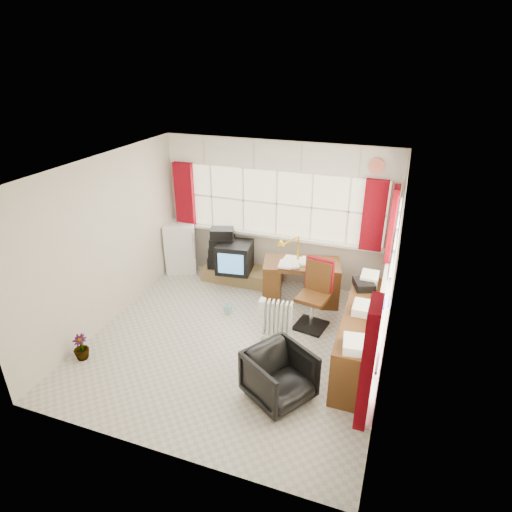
# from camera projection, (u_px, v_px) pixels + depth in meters

# --- Properties ---
(ground) EXTENTS (4.00, 4.00, 0.00)m
(ground) POSITION_uv_depth(u_px,v_px,m) (235.00, 341.00, 6.13)
(ground) COLOR beige
(ground) RESTS_ON ground
(room_walls) EXTENTS (4.00, 4.00, 4.00)m
(room_walls) POSITION_uv_depth(u_px,v_px,m) (232.00, 246.00, 5.49)
(room_walls) COLOR beige
(room_walls) RESTS_ON ground
(window_back) EXTENTS (3.70, 0.12, 3.60)m
(window_back) POSITION_uv_depth(u_px,v_px,m) (276.00, 232.00, 7.38)
(window_back) COLOR beige
(window_back) RESTS_ON room_walls
(window_right) EXTENTS (0.12, 3.70, 3.60)m
(window_right) POSITION_uv_depth(u_px,v_px,m) (382.00, 310.00, 5.14)
(window_right) COLOR beige
(window_right) RESTS_ON room_walls
(curtains) EXTENTS (3.83, 3.83, 1.15)m
(curtains) POSITION_uv_depth(u_px,v_px,m) (318.00, 233.00, 6.01)
(curtains) COLOR maroon
(curtains) RESTS_ON room_walls
(overhead_cabinets) EXTENTS (3.98, 3.98, 0.48)m
(overhead_cabinets) POSITION_uv_depth(u_px,v_px,m) (326.00, 177.00, 5.70)
(overhead_cabinets) COLOR white
(overhead_cabinets) RESTS_ON room_walls
(desk) EXTENTS (1.33, 0.87, 0.75)m
(desk) POSITION_uv_depth(u_px,v_px,m) (301.00, 280.00, 6.98)
(desk) COLOR #582D14
(desk) RESTS_ON ground
(desk_lamp) EXTENTS (0.17, 0.14, 0.46)m
(desk_lamp) POSITION_uv_depth(u_px,v_px,m) (298.00, 243.00, 6.76)
(desk_lamp) COLOR #E5B209
(desk_lamp) RESTS_ON desk
(task_chair) EXTENTS (0.51, 0.53, 1.05)m
(task_chair) POSITION_uv_depth(u_px,v_px,m) (316.00, 291.00, 6.31)
(task_chair) COLOR black
(task_chair) RESTS_ON ground
(office_chair) EXTENTS (0.97, 0.96, 0.64)m
(office_chair) POSITION_uv_depth(u_px,v_px,m) (279.00, 376.00, 5.01)
(office_chair) COLOR black
(office_chair) RESTS_ON ground
(radiator) EXTENTS (0.44, 0.21, 0.64)m
(radiator) POSITION_uv_depth(u_px,v_px,m) (277.00, 325.00, 6.06)
(radiator) COLOR white
(radiator) RESTS_ON ground
(credenza) EXTENTS (0.50, 2.00, 0.85)m
(credenza) POSITION_uv_depth(u_px,v_px,m) (361.00, 335.00, 5.61)
(credenza) COLOR #582D14
(credenza) RESTS_ON ground
(file_tray) EXTENTS (0.36, 0.40, 0.11)m
(file_tray) POSITION_uv_depth(u_px,v_px,m) (364.00, 284.00, 6.01)
(file_tray) COLOR black
(file_tray) RESTS_ON credenza
(tv_bench) EXTENTS (1.40, 0.50, 0.25)m
(tv_bench) POSITION_uv_depth(u_px,v_px,m) (242.00, 275.00, 7.71)
(tv_bench) COLOR olive
(tv_bench) RESTS_ON ground
(crt_tv) EXTENTS (0.65, 0.61, 0.53)m
(crt_tv) POSITION_uv_depth(u_px,v_px,m) (235.00, 257.00, 7.47)
(crt_tv) COLOR black
(crt_tv) RESTS_ON tv_bench
(hifi_stack) EXTENTS (0.61, 0.48, 0.72)m
(hifi_stack) POSITION_uv_depth(u_px,v_px,m) (223.00, 249.00, 7.63)
(hifi_stack) COLOR black
(hifi_stack) RESTS_ON tv_bench
(mini_fridge) EXTENTS (0.72, 0.72, 0.93)m
(mini_fridge) POSITION_uv_depth(u_px,v_px,m) (181.00, 246.00, 8.00)
(mini_fridge) COLOR white
(mini_fridge) RESTS_ON ground
(spray_bottle_a) EXTENTS (0.15, 0.15, 0.30)m
(spray_bottle_a) POSITION_uv_depth(u_px,v_px,m) (267.00, 287.00, 7.27)
(spray_bottle_a) COLOR silver
(spray_bottle_a) RESTS_ON ground
(spray_bottle_b) EXTENTS (0.10, 0.10, 0.21)m
(spray_bottle_b) POSITION_uv_depth(u_px,v_px,m) (228.00, 307.00, 6.76)
(spray_bottle_b) COLOR #87CAC7
(spray_bottle_b) RESTS_ON ground
(flower_vase) EXTENTS (0.22, 0.22, 0.36)m
(flower_vase) POSITION_uv_depth(u_px,v_px,m) (81.00, 347.00, 5.72)
(flower_vase) COLOR black
(flower_vase) RESTS_ON ground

